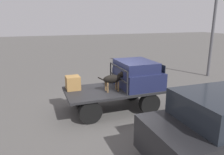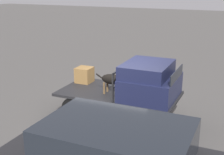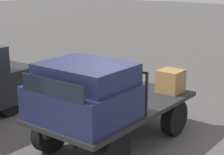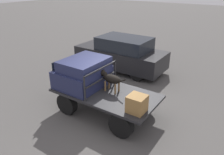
% 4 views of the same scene
% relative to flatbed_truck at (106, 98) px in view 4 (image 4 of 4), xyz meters
% --- Properties ---
extents(ground_plane, '(80.00, 80.00, 0.00)m').
position_rel_flatbed_truck_xyz_m(ground_plane, '(0.00, 0.00, -0.58)').
color(ground_plane, '#514F4C').
extents(flatbed_truck, '(3.50, 1.82, 0.82)m').
position_rel_flatbed_truck_xyz_m(flatbed_truck, '(0.00, 0.00, 0.00)').
color(flatbed_truck, black).
rests_on(flatbed_truck, ground).
extents(truck_cab, '(1.46, 1.70, 0.99)m').
position_rel_flatbed_truck_xyz_m(truck_cab, '(0.94, 0.00, 0.71)').
color(truck_cab, '#1E2347').
rests_on(truck_cab, flatbed_truck).
extents(truck_headboard, '(0.04, 1.70, 0.83)m').
position_rel_flatbed_truck_xyz_m(truck_headboard, '(0.18, 0.00, 0.78)').
color(truck_headboard, '#232326').
rests_on(truck_headboard, flatbed_truck).
extents(dog, '(1.05, 0.30, 0.72)m').
position_rel_flatbed_truck_xyz_m(dog, '(-0.06, -0.19, 0.68)').
color(dog, brown).
rests_on(dog, flatbed_truck).
extents(cargo_crate, '(0.49, 0.49, 0.49)m').
position_rel_flatbed_truck_xyz_m(cargo_crate, '(-1.40, 0.45, 0.48)').
color(cargo_crate, olive).
rests_on(cargo_crate, flatbed_truck).
extents(parked_sedan, '(4.52, 1.85, 1.70)m').
position_rel_flatbed_truck_xyz_m(parked_sedan, '(1.70, -3.73, 0.27)').
color(parked_sedan, black).
rests_on(parked_sedan, ground).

